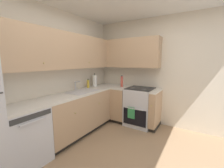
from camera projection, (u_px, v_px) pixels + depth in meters
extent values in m
cube|color=beige|center=(47.00, 75.00, 2.77)|extent=(3.78, 0.05, 2.56)
cube|color=beige|center=(163.00, 73.00, 3.44)|extent=(0.05, 3.49, 2.56)
cube|color=silver|center=(23.00, 137.00, 2.16)|extent=(0.60, 0.60, 0.86)
cube|color=#333333|center=(32.00, 116.00, 1.94)|extent=(0.55, 0.01, 0.07)
cube|color=silver|center=(33.00, 122.00, 1.95)|extent=(0.36, 0.02, 0.02)
cube|color=tan|center=(77.00, 112.00, 3.09)|extent=(1.62, 0.60, 0.77)
cube|color=black|center=(77.00, 131.00, 3.17)|extent=(1.62, 0.54, 0.09)
sphere|color=tan|center=(75.00, 113.00, 2.61)|extent=(0.02, 0.02, 0.02)
sphere|color=tan|center=(99.00, 103.00, 3.20)|extent=(0.02, 0.02, 0.02)
cube|color=beige|center=(77.00, 93.00, 3.02)|extent=(2.83, 0.60, 0.03)
cube|color=tan|center=(122.00, 103.00, 3.77)|extent=(0.60, 0.34, 0.77)
cube|color=black|center=(122.00, 118.00, 3.87)|extent=(0.54, 0.34, 0.09)
cube|color=tan|center=(155.00, 108.00, 3.32)|extent=(0.60, 0.15, 0.77)
cube|color=black|center=(155.00, 126.00, 3.41)|extent=(0.54, 0.15, 0.09)
sphere|color=tan|center=(151.00, 106.00, 3.04)|extent=(0.02, 0.02, 0.02)
cube|color=beige|center=(122.00, 87.00, 3.71)|extent=(0.60, 0.34, 0.03)
cube|color=beige|center=(156.00, 91.00, 3.26)|extent=(0.60, 0.15, 0.03)
cube|color=silver|center=(140.00, 107.00, 3.54)|extent=(0.64, 0.62, 0.90)
cube|color=black|center=(134.00, 117.00, 3.29)|extent=(0.02, 0.55, 0.38)
cube|color=silver|center=(134.00, 109.00, 3.24)|extent=(0.02, 0.43, 0.02)
cube|color=black|center=(140.00, 88.00, 3.47)|extent=(0.59, 0.60, 0.01)
cube|color=silver|center=(145.00, 84.00, 3.71)|extent=(0.03, 0.60, 0.15)
cylinder|color=#4C4C4C|center=(144.00, 89.00, 3.28)|extent=(0.11, 0.11, 0.01)
cylinder|color=#4C4C4C|center=(133.00, 88.00, 3.42)|extent=(0.11, 0.11, 0.01)
cylinder|color=#4C4C4C|center=(148.00, 88.00, 3.51)|extent=(0.11, 0.11, 0.01)
cylinder|color=#4C4C4C|center=(137.00, 86.00, 3.66)|extent=(0.11, 0.11, 0.01)
cube|color=#338C4C|center=(131.00, 113.00, 3.29)|extent=(0.02, 0.17, 0.26)
cube|color=tan|center=(64.00, 51.00, 2.83)|extent=(2.51, 0.32, 0.70)
sphere|color=tan|center=(44.00, 63.00, 2.31)|extent=(0.02, 0.02, 0.02)
sphere|color=tan|center=(89.00, 62.00, 3.24)|extent=(0.02, 0.02, 0.02)
cube|color=tan|center=(127.00, 53.00, 3.67)|extent=(0.32, 1.65, 0.70)
cube|color=#B7B7BC|center=(83.00, 91.00, 3.14)|extent=(0.66, 0.40, 0.01)
cube|color=gray|center=(83.00, 93.00, 3.15)|extent=(0.61, 0.36, 0.09)
cube|color=#99999E|center=(83.00, 93.00, 3.15)|extent=(0.02, 0.35, 0.06)
cylinder|color=silver|center=(75.00, 86.00, 3.24)|extent=(0.02, 0.02, 0.21)
cylinder|color=silver|center=(78.00, 82.00, 3.19)|extent=(0.02, 0.15, 0.02)
cylinder|color=silver|center=(77.00, 89.00, 3.30)|extent=(0.02, 0.02, 0.06)
cylinder|color=gold|center=(88.00, 84.00, 3.58)|extent=(0.06, 0.06, 0.19)
cylinder|color=#262626|center=(88.00, 79.00, 3.56)|extent=(0.03, 0.03, 0.03)
cylinder|color=white|center=(95.00, 81.00, 3.76)|extent=(0.11, 0.11, 0.29)
cylinder|color=#3F3F3F|center=(95.00, 80.00, 3.76)|extent=(0.02, 0.02, 0.35)
cylinder|color=#BF4C3F|center=(122.00, 82.00, 3.69)|extent=(0.06, 0.06, 0.27)
cylinder|color=black|center=(122.00, 76.00, 3.67)|extent=(0.03, 0.03, 0.02)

